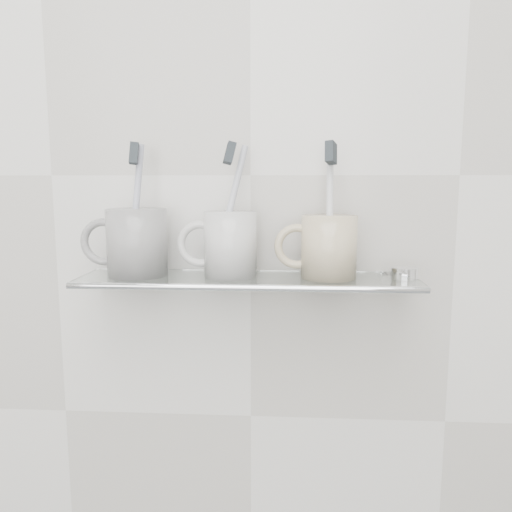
# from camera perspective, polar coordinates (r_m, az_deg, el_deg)

# --- Properties ---
(wall_back) EXTENTS (2.50, 0.00, 2.50)m
(wall_back) POSITION_cam_1_polar(r_m,az_deg,el_deg) (0.79, -0.63, 9.21)
(wall_back) COLOR silver
(wall_back) RESTS_ON ground
(shelf_glass) EXTENTS (0.50, 0.12, 0.01)m
(shelf_glass) POSITION_cam_1_polar(r_m,az_deg,el_deg) (0.74, -0.96, -2.72)
(shelf_glass) COLOR silver
(shelf_glass) RESTS_ON wall_back
(shelf_rail) EXTENTS (0.50, 0.01, 0.01)m
(shelf_rail) POSITION_cam_1_polar(r_m,az_deg,el_deg) (0.69, -1.33, -3.63)
(shelf_rail) COLOR silver
(shelf_rail) RESTS_ON shelf_glass
(bracket_left) EXTENTS (0.02, 0.03, 0.02)m
(bracket_left) POSITION_cam_1_polar(r_m,az_deg,el_deg) (0.83, -15.29, -2.56)
(bracket_left) COLOR silver
(bracket_left) RESTS_ON wall_back
(bracket_right) EXTENTS (0.02, 0.03, 0.02)m
(bracket_right) POSITION_cam_1_polar(r_m,az_deg,el_deg) (0.80, 14.46, -2.93)
(bracket_right) COLOR silver
(bracket_right) RESTS_ON wall_back
(mug_left) EXTENTS (0.11, 0.11, 0.10)m
(mug_left) POSITION_cam_1_polar(r_m,az_deg,el_deg) (0.77, -13.44, 1.54)
(mug_left) COLOR white
(mug_left) RESTS_ON shelf_glass
(mug_left_handle) EXTENTS (0.07, 0.01, 0.07)m
(mug_left_handle) POSITION_cam_1_polar(r_m,az_deg,el_deg) (0.79, -16.99, 1.54)
(mug_left_handle) COLOR white
(mug_left_handle) RESTS_ON mug_left
(toothbrush_left) EXTENTS (0.03, 0.04, 0.19)m
(toothbrush_left) POSITION_cam_1_polar(r_m,az_deg,el_deg) (0.76, -13.57, 5.32)
(toothbrush_left) COLOR #9C9FBA
(toothbrush_left) RESTS_ON mug_left
(bristles_left) EXTENTS (0.02, 0.03, 0.03)m
(bristles_left) POSITION_cam_1_polar(r_m,az_deg,el_deg) (0.76, -13.78, 11.32)
(bristles_left) COLOR #272D31
(bristles_left) RESTS_ON toothbrush_left
(mug_center) EXTENTS (0.10, 0.10, 0.10)m
(mug_center) POSITION_cam_1_polar(r_m,az_deg,el_deg) (0.74, -2.95, 1.35)
(mug_center) COLOR silver
(mug_center) RESTS_ON shelf_glass
(mug_center_handle) EXTENTS (0.07, 0.01, 0.07)m
(mug_center_handle) POSITION_cam_1_polar(r_m,az_deg,el_deg) (0.75, -6.39, 1.37)
(mug_center_handle) COLOR silver
(mug_center_handle) RESTS_ON mug_center
(toothbrush_center) EXTENTS (0.05, 0.05, 0.19)m
(toothbrush_center) POSITION_cam_1_polar(r_m,az_deg,el_deg) (0.74, -2.98, 5.43)
(toothbrush_center) COLOR silver
(toothbrush_center) RESTS_ON mug_center
(bristles_center) EXTENTS (0.02, 0.03, 0.03)m
(bristles_center) POSITION_cam_1_polar(r_m,az_deg,el_deg) (0.74, -3.03, 11.66)
(bristles_center) COLOR #272D31
(bristles_center) RESTS_ON toothbrush_center
(mug_right) EXTENTS (0.10, 0.10, 0.09)m
(mug_right) POSITION_cam_1_polar(r_m,az_deg,el_deg) (0.74, 8.33, 1.07)
(mug_right) COLOR beige
(mug_right) RESTS_ON shelf_glass
(mug_right_handle) EXTENTS (0.07, 0.01, 0.07)m
(mug_right_handle) POSITION_cam_1_polar(r_m,az_deg,el_deg) (0.74, 4.70, 1.11)
(mug_right_handle) COLOR beige
(mug_right_handle) RESTS_ON mug_right
(toothbrush_right) EXTENTS (0.01, 0.06, 0.19)m
(toothbrush_right) POSITION_cam_1_polar(r_m,az_deg,el_deg) (0.73, 8.42, 5.34)
(toothbrush_right) COLOR white
(toothbrush_right) RESTS_ON mug_right
(bristles_right) EXTENTS (0.02, 0.03, 0.04)m
(bristles_right) POSITION_cam_1_polar(r_m,az_deg,el_deg) (0.73, 8.56, 11.59)
(bristles_right) COLOR #272D31
(bristles_right) RESTS_ON toothbrush_right
(chrome_cap) EXTENTS (0.04, 0.04, 0.02)m
(chrome_cap) POSITION_cam_1_polar(r_m,az_deg,el_deg) (0.76, 16.59, -1.84)
(chrome_cap) COLOR silver
(chrome_cap) RESTS_ON shelf_glass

